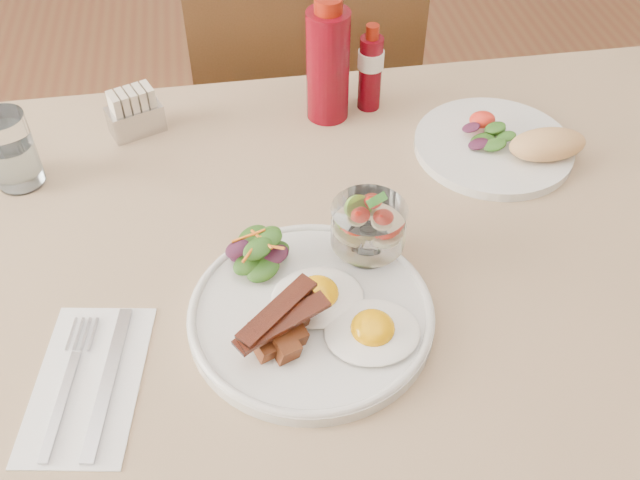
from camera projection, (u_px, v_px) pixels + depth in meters
table at (370, 312)px, 0.94m from camera, size 1.33×0.88×0.75m
chair_far at (302, 111)px, 1.50m from camera, size 0.42×0.42×0.93m
main_plate at (311, 315)px, 0.81m from camera, size 0.28×0.28×0.02m
fried_eggs at (344, 312)px, 0.79m from camera, size 0.18×0.17×0.03m
bacon_potato_pile at (281, 327)px, 0.76m from camera, size 0.11×0.09×0.04m
side_salad at (259, 253)px, 0.84m from camera, size 0.08×0.08×0.04m
fruit_cup at (368, 225)px, 0.83m from camera, size 0.09×0.09×0.09m
second_plate at (506, 144)px, 1.02m from camera, size 0.23×0.23×0.06m
ketchup_bottle at (328, 64)px, 1.04m from camera, size 0.08×0.08×0.19m
hot_sauce_bottle at (370, 69)px, 1.07m from camera, size 0.05×0.05×0.14m
sugar_caddy at (135, 114)px, 1.05m from camera, size 0.09×0.07×0.07m
water_glass at (13, 154)px, 0.95m from camera, size 0.06×0.06×0.11m
napkin_cutlery at (89, 382)px, 0.75m from camera, size 0.14×0.22×0.01m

